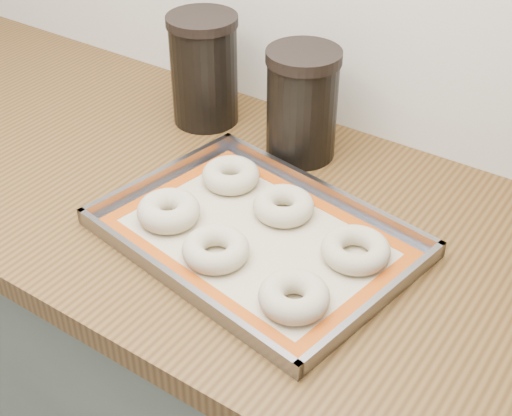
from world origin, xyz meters
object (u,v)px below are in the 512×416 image
Objects in this scene: bagel_back_left at (231,175)px; canister_left at (204,70)px; bagel_front_left at (169,211)px; bagel_back_mid at (283,206)px; bagel_front_mid at (216,249)px; canister_mid at (302,104)px; bagel_back_right at (356,250)px; bagel_front_right at (294,296)px; baking_tray at (256,236)px.

canister_left is (-0.18, 0.16, 0.08)m from bagel_back_left.
bagel_front_left is 0.18m from bagel_back_mid.
bagel_back_mid is 0.36m from canister_left.
bagel_front_left reaches higher than bagel_back_left.
bagel_front_left is at bearing -97.91° from bagel_back_left.
canister_mid is (-0.06, 0.33, 0.08)m from bagel_front_mid.
bagel_back_right is 0.50m from canister_left.
bagel_front_mid is 1.03× the size of bagel_back_left.
bagel_front_left is 0.98× the size of bagel_back_right.
canister_left reaches higher than bagel_front_left.
bagel_front_right is 0.49× the size of canister_mid.
bagel_front_left reaches higher than bagel_back_right.
bagel_front_left is at bearing 164.79° from bagel_front_mid.
bagel_back_left and bagel_back_mid have the same top height.
bagel_front_left is 0.27m from bagel_front_right.
bagel_back_mid is 0.21m from canister_mid.
bagel_front_mid is 0.20m from bagel_back_right.
bagel_front_right and bagel_back_left have the same top height.
bagel_front_left is 0.30m from bagel_back_right.
bagel_front_left is 1.03× the size of bagel_back_left.
baking_tray is 0.14m from bagel_front_left.
bagel_front_left reaches higher than bagel_back_mid.
bagel_front_right is 0.55m from canister_left.
bagel_front_right reaches higher than bagel_front_mid.
canister_left is (-0.16, 0.30, 0.08)m from bagel_front_left.
bagel_front_mid is 0.15m from bagel_back_mid.
bagel_front_right is 0.47× the size of canister_left.
bagel_back_left is at bearing 169.06° from bagel_back_mid.
bagel_back_mid is 0.46× the size of canister_left.
baking_tray is 0.15m from bagel_back_right.
canister_left is (-0.27, 0.33, 0.08)m from bagel_front_mid.
canister_mid is at bearing -1.13° from canister_left.
bagel_front_right is (0.15, -0.02, 0.00)m from bagel_front_mid.
bagel_front_left is at bearing -140.46° from bagel_back_mid.
bagel_back_right is (0.27, -0.05, -0.00)m from bagel_back_left.
bagel_front_right is at bearing -39.78° from canister_left.
bagel_back_mid reaches higher than bagel_back_right.
canister_left reaches higher than bagel_back_left.
bagel_front_left is at bearing -163.59° from bagel_back_right.
bagel_back_mid is (0.00, 0.07, 0.01)m from baking_tray.
canister_mid reaches higher than bagel_back_mid.
bagel_front_left is 0.14m from bagel_back_left.
canister_mid is at bearing 75.10° from bagel_back_left.
canister_mid is at bearing 78.35° from bagel_front_left.
bagel_back_left is at bearing 140.71° from baking_tray.
bagel_front_right is 0.31m from bagel_back_left.
bagel_back_mid is at bearing 87.85° from baking_tray.
canister_mid is (-0.22, 0.21, 0.08)m from bagel_back_right.
bagel_back_left is at bearing 168.40° from bagel_back_right.
canister_left is at bearing 154.12° from bagel_back_right.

